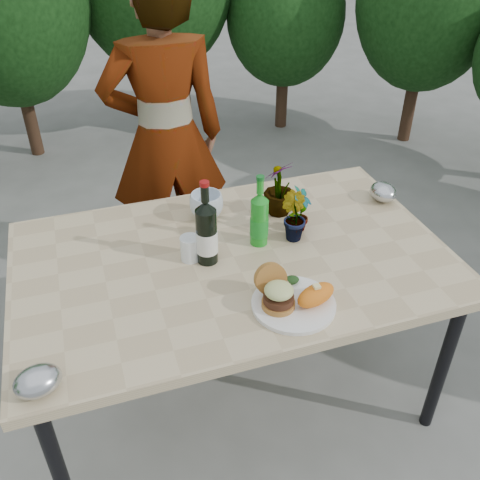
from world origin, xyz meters
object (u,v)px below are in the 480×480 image
object	(u,v)px
dinner_plate	(294,304)
wine_bottle	(207,233)
patio_table	(233,269)
person	(166,139)

from	to	relation	value
dinner_plate	wine_bottle	distance (m)	0.40
dinner_plate	wine_bottle	xyz separation A→B (m)	(-0.20, 0.33, 0.11)
patio_table	wine_bottle	bearing A→B (deg)	175.04
dinner_plate	wine_bottle	size ratio (longest dim) A/B	0.85
patio_table	wine_bottle	size ratio (longest dim) A/B	4.85
dinner_plate	person	world-z (taller)	person
wine_bottle	person	xyz separation A→B (m)	(0.04, 0.91, -0.04)
dinner_plate	person	xyz separation A→B (m)	(-0.16, 1.24, 0.07)
wine_bottle	person	world-z (taller)	person
person	patio_table	bearing A→B (deg)	95.20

